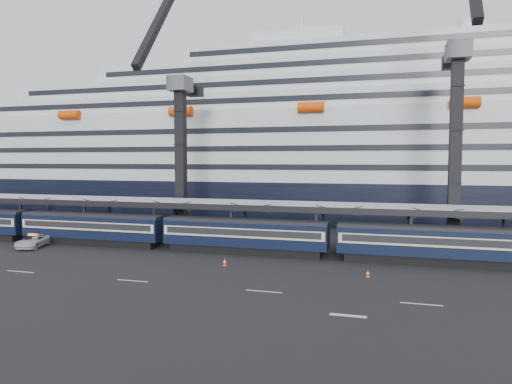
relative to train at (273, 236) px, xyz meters
The scene contains 11 objects.
ground 11.25m from the train, 65.06° to the right, with size 260.00×260.00×0.00m, color black.
lane_markings 20.02m from the train, 49.95° to the right, with size 111.00×4.27×0.02m.
train is the anchor object (origin of this frame).
canopy 6.85m from the train, 40.71° to the left, with size 130.00×6.25×5.53m.
cruise_ship 37.56m from the train, 84.34° to the left, with size 214.09×28.84×34.00m.
crane_dark_near 20.10m from the train, 150.76° to the left, with size 4.50×17.75×35.08m.
crane_dark_mid 23.83m from the train, 21.11° to the left, with size 4.50×18.24×39.64m.
pickup_truck 29.48m from the train, behind, with size 2.51×5.44×1.51m, color #B6B8BE.
traffic_cone_b 30.73m from the train, behind, with size 0.37×0.37×0.74m.
traffic_cone_c 7.49m from the train, 118.26° to the right, with size 0.41×0.41×0.81m.
traffic_cone_d 12.86m from the train, 33.90° to the right, with size 0.36×0.36×0.72m.
Camera 1 is at (7.22, -39.01, 10.60)m, focal length 32.00 mm.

